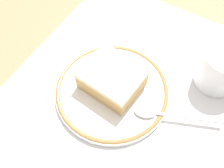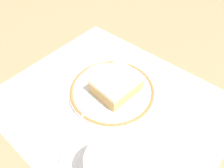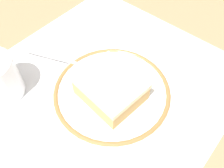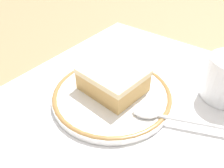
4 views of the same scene
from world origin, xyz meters
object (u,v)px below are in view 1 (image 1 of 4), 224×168
cake_slice (112,78)px  cup (220,71)px  plate (112,91)px  spoon (159,114)px

cake_slice → cup: size_ratio=1.39×
plate → spoon: 0.10m
cake_slice → cup: (-0.11, 0.16, 0.00)m
cake_slice → spoon: 0.10m
plate → cake_slice: bearing=-151.7°
spoon → cup: 0.14m
spoon → cup: size_ratio=1.88×
cake_slice → cup: bearing=125.8°
spoon → cake_slice: bearing=-96.2°
plate → cup: size_ratio=2.65×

